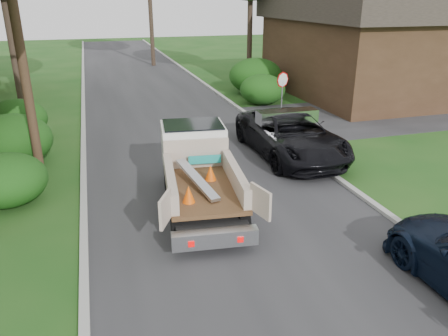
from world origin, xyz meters
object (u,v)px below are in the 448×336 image
object	(u,v)px
flatbed_truck	(197,163)
black_pickup	(291,135)
house_right	(367,42)
stop_sign	(282,87)
utility_pole	(16,18)

from	to	relation	value
flatbed_truck	black_pickup	world-z (taller)	flatbed_truck
house_right	black_pickup	xyz separation A→B (m)	(-9.40, -9.50, -2.32)
stop_sign	utility_pole	world-z (taller)	utility_pole
utility_pole	house_right	distance (m)	20.66
flatbed_truck	black_pickup	xyz separation A→B (m)	(4.32, 2.65, -0.29)
flatbed_truck	black_pickup	bearing A→B (deg)	38.19
stop_sign	house_right	bearing A→B (deg)	32.66
utility_pole	black_pickup	distance (m)	10.08
house_right	flatbed_truck	xyz separation A→B (m)	(-13.72, -12.15, -2.04)
stop_sign	utility_pole	xyz separation A→B (m)	(-10.68, -4.02, 3.40)
flatbed_truck	black_pickup	distance (m)	5.08
utility_pole	flatbed_truck	distance (m)	6.99
utility_pole	house_right	bearing A→B (deg)	26.01
house_right	black_pickup	distance (m)	13.57
stop_sign	flatbed_truck	size ratio (longest dim) A/B	0.44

